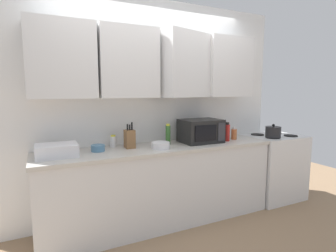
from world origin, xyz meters
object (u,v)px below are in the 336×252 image
(dish_rack, at_px, (57,150))
(bottle_red_sauce, at_px, (227,132))
(bottle_spice_jar, at_px, (234,134))
(knife_block, at_px, (130,139))
(bowl_ceramic_small, at_px, (161,145))
(stove_range, at_px, (272,166))
(kettle, at_px, (273,132))
(bottle_white_jar, at_px, (113,141))
(bottle_green_oil, at_px, (168,135))
(bowl_mixing_large, at_px, (98,148))
(microwave, at_px, (201,131))

(dish_rack, xyz_separation_m, bottle_red_sauce, (1.98, -0.06, 0.05))
(dish_rack, xyz_separation_m, bottle_spice_jar, (2.13, -0.01, 0.01))
(knife_block, xyz_separation_m, bowl_ceramic_small, (0.29, -0.19, -0.07))
(stove_range, bearing_deg, kettle, -140.53)
(bottle_white_jar, bearing_deg, knife_block, -38.72)
(stove_range, bearing_deg, bottle_green_oil, 177.19)
(bottle_spice_jar, height_order, bowl_mixing_large, bottle_spice_jar)
(bottle_green_oil, xyz_separation_m, bowl_mixing_large, (-0.81, -0.00, -0.08))
(bottle_white_jar, bearing_deg, bottle_spice_jar, -7.48)
(dish_rack, height_order, bowl_mixing_large, dish_rack)
(kettle, distance_m, dish_rack, 2.67)
(bowl_mixing_large, bearing_deg, bottle_white_jar, 34.67)
(stove_range, distance_m, kettle, 0.58)
(microwave, distance_m, bowl_ceramic_small, 0.62)
(kettle, bearing_deg, bottle_green_oil, 171.39)
(bottle_white_jar, relative_size, bowl_mixing_large, 0.97)
(stove_range, height_order, bottle_spice_jar, bottle_spice_jar)
(bottle_green_oil, height_order, bowl_mixing_large, bottle_green_oil)
(kettle, distance_m, bottle_spice_jar, 0.55)
(microwave, relative_size, bottle_white_jar, 3.50)
(stove_range, relative_size, bowl_mixing_large, 6.45)
(microwave, height_order, bottle_red_sauce, microwave)
(stove_range, relative_size, bottle_green_oil, 3.73)
(kettle, distance_m, bottle_green_oil, 1.47)
(kettle, bearing_deg, stove_range, 39.47)
(stove_range, height_order, bottle_red_sauce, bottle_red_sauce)
(stove_range, xyz_separation_m, knife_block, (-2.08, 0.09, 0.55))
(bowl_ceramic_small, bearing_deg, bottle_spice_jar, 5.57)
(stove_range, distance_m, bowl_ceramic_small, 1.86)
(bowl_ceramic_small, bearing_deg, dish_rack, 173.57)
(bottle_green_oil, xyz_separation_m, bottle_spice_jar, (0.92, -0.07, -0.05))
(stove_range, distance_m, bottle_red_sauce, 1.02)
(bottle_red_sauce, relative_size, bottle_spice_jar, 1.53)
(microwave, height_order, dish_rack, microwave)
(bowl_ceramic_small, bearing_deg, bottle_white_jar, 145.12)
(dish_rack, distance_m, bottle_white_jar, 0.63)
(bottle_spice_jar, xyz_separation_m, bowl_ceramic_small, (-1.09, -0.11, -0.03))
(bottle_white_jar, bearing_deg, bowl_mixing_large, -145.33)
(bottle_red_sauce, distance_m, bowl_mixing_large, 1.58)
(microwave, bearing_deg, bowl_mixing_large, 178.15)
(stove_range, xyz_separation_m, bottle_green_oil, (-1.62, 0.08, 0.57))
(knife_block, distance_m, bottle_red_sauce, 1.23)
(bowl_mixing_large, bearing_deg, bottle_spice_jar, -2.17)
(stove_range, relative_size, bottle_white_jar, 6.65)
(stove_range, distance_m, bowl_mixing_large, 2.48)
(dish_rack, distance_m, bowl_ceramic_small, 1.05)
(kettle, relative_size, knife_block, 0.70)
(bottle_white_jar, distance_m, bowl_mixing_large, 0.24)
(knife_block, relative_size, bottle_green_oil, 1.17)
(kettle, relative_size, dish_rack, 0.52)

